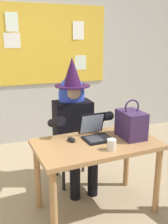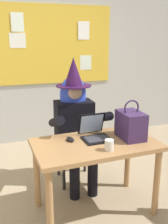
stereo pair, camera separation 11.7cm
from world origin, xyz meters
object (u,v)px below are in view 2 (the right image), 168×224
object	(u,v)px
desk_main	(96,153)
coffee_mug	(109,145)
laptop	(95,133)
computer_mouse	(70,139)
chair_at_desk	(73,138)
person_costumed	(75,118)
handbag	(131,125)

from	to	relation	value
desk_main	coffee_mug	world-z (taller)	coffee_mug
laptop	computer_mouse	world-z (taller)	laptop
laptop	coffee_mug	bearing A→B (deg)	-89.34
chair_at_desk	laptop	world-z (taller)	laptop
person_costumed	laptop	size ratio (longest dim) A/B	4.76
person_costumed	computer_mouse	size ratio (longest dim) A/B	13.98
laptop	computer_mouse	xyz separation A→B (m)	(-0.25, -0.00, -0.03)
person_costumed	coffee_mug	bearing A→B (deg)	6.86
person_costumed	coffee_mug	distance (m)	0.77
desk_main	person_costumed	size ratio (longest dim) A/B	0.81
handbag	coffee_mug	bearing A→B (deg)	-146.93
laptop	chair_at_desk	bearing A→B (deg)	92.73
handbag	coffee_mug	xyz separation A→B (m)	(-0.31, -0.20, -0.09)
handbag	person_costumed	bearing A→B (deg)	124.22
laptop	computer_mouse	bearing A→B (deg)	178.31
computer_mouse	coffee_mug	distance (m)	0.40
desk_main	computer_mouse	distance (m)	0.27
chair_at_desk	handbag	xyz separation A→B (m)	(0.38, -0.69, 0.35)
desk_main	chair_at_desk	xyz separation A→B (m)	(-0.02, 0.69, -0.11)
person_costumed	computer_mouse	xyz separation A→B (m)	(-0.19, -0.46, -0.06)
laptop	desk_main	bearing A→B (deg)	-108.48
chair_at_desk	computer_mouse	world-z (taller)	chair_at_desk
coffee_mug	person_costumed	bearing A→B (deg)	95.66
chair_at_desk	coffee_mug	world-z (taller)	chair_at_desk
laptop	coffee_mug	xyz separation A→B (m)	(0.02, -0.31, -0.00)
desk_main	laptop	world-z (taller)	laptop
person_costumed	laptop	xyz separation A→B (m)	(0.06, -0.46, -0.02)
person_costumed	laptop	distance (m)	0.46
chair_at_desk	person_costumed	size ratio (longest dim) A/B	0.62
chair_at_desk	coffee_mug	size ratio (longest dim) A/B	9.49
chair_at_desk	laptop	size ratio (longest dim) A/B	2.95
coffee_mug	handbag	bearing A→B (deg)	33.07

